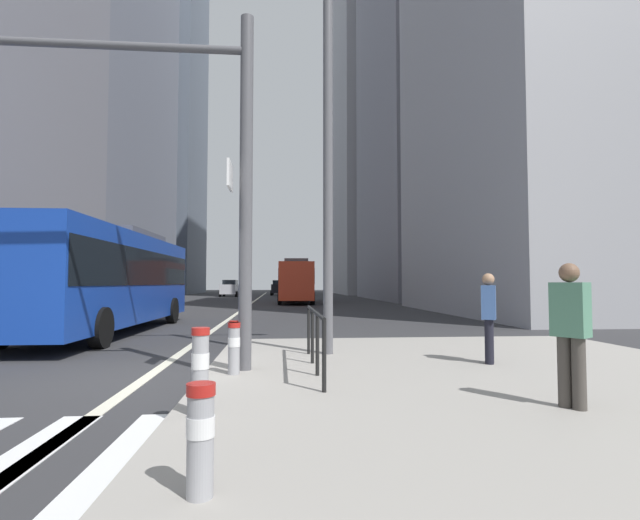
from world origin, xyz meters
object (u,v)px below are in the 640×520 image
bollard_back (235,342)px  pedestrian_walking (571,327)px  traffic_signal_gantry (130,132)px  bollard_front (200,433)px  city_bus_blue_oncoming (107,275)px  pedestrian_waiting (489,314)px  bollard_right (234,345)px  car_receding_near (279,288)px  street_lamp_post (328,105)px  bollard_left (200,367)px  car_oncoming_mid (230,288)px  city_bus_red_receding (296,280)px

bollard_back → pedestrian_walking: bearing=-34.6°
traffic_signal_gantry → bollard_front: 6.15m
city_bus_blue_oncoming → pedestrian_waiting: bearing=-38.4°
bollard_front → pedestrian_waiting: 6.53m
city_bus_blue_oncoming → bollard_right: city_bus_blue_oncoming is taller
city_bus_blue_oncoming → bollard_right: size_ratio=13.75×
car_receding_near → street_lamp_post: bearing=-88.8°
car_receding_near → bollard_back: bearing=-90.7°
bollard_front → bollard_left: bearing=99.5°
car_oncoming_mid → pedestrian_walking: size_ratio=2.65×
pedestrian_walking → bollard_right: bearing=149.8°
bollard_right → traffic_signal_gantry: bearing=168.5°
car_oncoming_mid → car_receding_near: same height
city_bus_red_receding → bollard_front: city_bus_red_receding is taller
bollard_right → bollard_back: size_ratio=1.01×
bollard_front → pedestrian_waiting: pedestrian_waiting is taller
city_bus_blue_oncoming → bollard_back: size_ratio=13.85×
bollard_left → bollard_back: bearing=87.5°
bollard_left → pedestrian_waiting: 5.47m
traffic_signal_gantry → bollard_back: 3.90m
bollard_back → bollard_right: bearing=-87.0°
city_bus_red_receding → bollard_front: 34.69m
bollard_back → car_receding_near: bearing=89.3°
city_bus_blue_oncoming → bollard_right: bearing=-59.1°
car_receding_near → bollard_front: (-0.44, -58.36, -0.42)m
bollard_left → bollard_front: bearing=-80.5°
street_lamp_post → bollard_right: size_ratio=9.85×
street_lamp_post → bollard_left: size_ratio=8.43×
city_bus_red_receding → bollard_left: size_ratio=11.27×
pedestrian_walking → bollard_left: bearing=179.2°
traffic_signal_gantry → bollard_right: 3.93m
car_oncoming_mid → bollard_front: car_oncoming_mid is taller
street_lamp_post → bollard_right: 5.37m
car_receding_near → bollard_right: size_ratio=5.58×
traffic_signal_gantry → street_lamp_post: 4.02m
pedestrian_waiting → bollard_front: bearing=-131.0°
street_lamp_post → bollard_front: size_ratio=10.58×
bollard_back → bollard_front: bearing=-87.5°
city_bus_red_receding → traffic_signal_gantry: traffic_signal_gantry is taller
city_bus_red_receding → pedestrian_walking: size_ratio=6.41×
city_bus_blue_oncoming → street_lamp_post: (6.45, -5.92, 3.45)m
city_bus_blue_oncoming → bollard_left: city_bus_blue_oncoming is taller
city_bus_red_receding → street_lamp_post: (-0.31, -28.31, 3.45)m
city_bus_blue_oncoming → pedestrian_waiting: 11.79m
car_oncoming_mid → pedestrian_waiting: size_ratio=2.74×
bollard_left → bollard_right: 2.32m
traffic_signal_gantry → street_lamp_post: bearing=25.5°
bollard_right → bollard_back: bollard_right is taller
city_bus_red_receding → bollard_right: 30.41m
city_bus_red_receding → bollard_left: bearing=-93.8°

